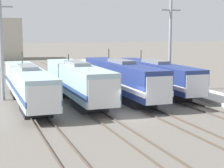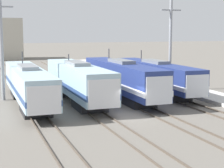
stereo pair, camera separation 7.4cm
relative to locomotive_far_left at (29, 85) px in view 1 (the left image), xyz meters
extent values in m
plane|color=#666059|center=(7.63, -8.13, -2.05)|extent=(400.00, 400.00, 0.00)
cube|color=#4C4238|center=(-0.72, -8.13, -1.98)|extent=(0.07, 120.00, 0.15)
cube|color=#4C4238|center=(0.72, -8.13, -1.98)|extent=(0.07, 120.00, 0.15)
cube|color=#4C4238|center=(4.37, -8.13, -1.98)|extent=(0.07, 120.00, 0.15)
cube|color=#4C4238|center=(5.80, -8.13, -1.98)|extent=(0.07, 120.00, 0.15)
cube|color=#4C4238|center=(9.45, -8.13, -1.98)|extent=(0.07, 120.00, 0.15)
cube|color=#4C4238|center=(10.89, -8.13, -1.98)|extent=(0.07, 120.00, 0.15)
cube|color=#4C4238|center=(14.54, -8.13, -1.98)|extent=(0.07, 120.00, 0.15)
cube|color=#4C4238|center=(15.97, -8.13, -1.98)|extent=(0.07, 120.00, 0.15)
cube|color=#232326|center=(0.00, -4.28, -1.58)|extent=(2.44, 4.28, 0.95)
cube|color=#232326|center=(0.00, 5.44, -1.58)|extent=(2.44, 4.28, 0.95)
cube|color=#9EBCCC|center=(0.00, 0.58, 0.23)|extent=(2.87, 19.46, 2.66)
cube|color=navy|center=(0.00, 0.58, -0.30)|extent=(2.91, 19.50, 0.48)
cube|color=silver|center=(0.00, -8.06, 0.03)|extent=(2.64, 2.37, 2.26)
cube|color=black|center=(0.00, -9.17, 0.53)|extent=(2.24, 0.08, 0.63)
cube|color=gray|center=(0.00, 0.58, 1.74)|extent=(1.58, 4.86, 0.35)
cylinder|color=#38383D|center=(0.00, 4.86, 2.32)|extent=(0.12, 0.12, 1.51)
cube|color=#232326|center=(5.08, -4.13, -1.58)|extent=(2.58, 3.87, 0.95)
cube|color=#232326|center=(5.08, 4.66, -1.58)|extent=(2.58, 3.87, 0.95)
cube|color=#9EBCCC|center=(5.08, 0.26, 0.35)|extent=(3.04, 17.58, 2.91)
cube|color=navy|center=(5.08, 0.26, -0.23)|extent=(3.08, 17.62, 0.52)
cube|color=silver|center=(5.08, -7.53, 0.13)|extent=(2.79, 2.21, 2.47)
cube|color=black|center=(5.08, -8.55, 0.68)|extent=(2.37, 0.08, 0.69)
cube|color=gray|center=(5.08, 0.26, 1.98)|extent=(1.67, 4.40, 0.35)
cylinder|color=#38383D|center=(5.08, 4.13, 2.26)|extent=(0.12, 0.12, 0.91)
cube|color=black|center=(10.17, -3.94, -1.58)|extent=(2.37, 4.07, 0.95)
cube|color=black|center=(10.17, 5.30, -1.58)|extent=(2.37, 4.07, 0.95)
cube|color=navy|center=(10.17, 0.68, 0.37)|extent=(2.79, 18.48, 2.95)
cube|color=silver|center=(10.17, 0.68, -0.22)|extent=(2.83, 18.52, 0.53)
cube|color=silver|center=(10.17, -7.57, 0.15)|extent=(2.57, 2.17, 2.50)
cube|color=black|center=(10.17, -8.58, 0.70)|extent=(2.18, 0.08, 0.70)
cube|color=slate|center=(10.17, 0.68, 2.02)|extent=(1.54, 4.62, 0.35)
cylinder|color=#38383D|center=(10.17, 4.75, 2.53)|extent=(0.12, 0.12, 1.37)
cube|color=black|center=(15.25, -2.04, -1.58)|extent=(2.35, 4.05, 0.95)
cube|color=black|center=(15.25, 7.16, -1.58)|extent=(2.35, 4.05, 0.95)
cube|color=navy|center=(15.25, 2.56, 0.21)|extent=(2.76, 18.40, 2.63)
cube|color=silver|center=(15.25, 2.56, -0.31)|extent=(2.80, 18.44, 0.47)
cube|color=silver|center=(15.25, -5.64, 0.02)|extent=(2.54, 2.21, 2.23)
cube|color=black|center=(15.25, -6.66, 0.51)|extent=(2.16, 0.08, 0.63)
cube|color=slate|center=(15.25, 2.56, 1.70)|extent=(1.52, 4.60, 0.35)
cylinder|color=#38383D|center=(15.25, 6.61, 2.20)|extent=(0.12, 0.12, 1.34)
cylinder|color=gray|center=(-2.25, 3.56, 3.56)|extent=(0.37, 0.37, 11.23)
cube|color=gray|center=(-2.25, 3.56, 7.83)|extent=(2.68, 0.16, 0.16)
cylinder|color=gray|center=(17.78, 3.56, 3.56)|extent=(0.37, 0.37, 11.23)
cube|color=gray|center=(17.78, 3.56, 7.83)|extent=(2.68, 0.16, 0.16)
camera|label=1|loc=(-4.74, -37.56, 5.35)|focal=60.00mm
camera|label=2|loc=(-4.67, -37.58, 5.35)|focal=60.00mm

